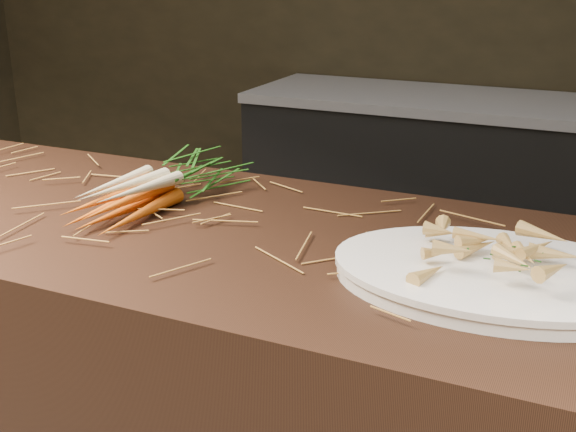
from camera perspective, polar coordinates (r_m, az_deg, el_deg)
name	(u,v)px	position (r m, az deg, el deg)	size (l,w,h in m)	color
main_counter	(148,404)	(1.68, -10.99, -14.37)	(2.40, 0.70, 0.90)	black
back_counter	(461,195)	(3.19, 13.49, 1.65)	(1.82, 0.62, 0.84)	black
straw_bedding	(133,208)	(1.47, -12.14, 0.59)	(1.40, 0.60, 0.02)	#A77632
root_veg_bunch	(167,181)	(1.53, -9.56, 2.77)	(0.18, 0.48, 0.09)	#D05E21
serving_platter	(494,278)	(1.17, 15.98, -4.73)	(0.50, 0.33, 0.03)	white
roasted_veg_heap	(497,254)	(1.15, 16.17, -2.88)	(0.24, 0.18, 0.06)	#AE803A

